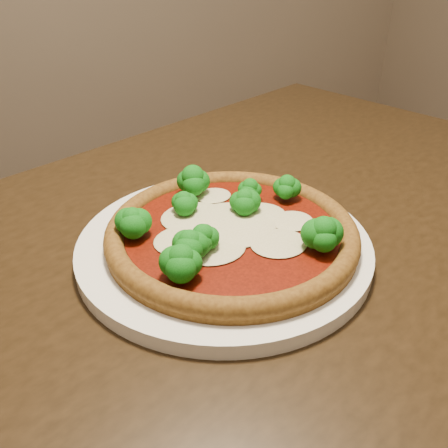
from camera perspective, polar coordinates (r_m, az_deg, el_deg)
name	(u,v)px	position (r m, az deg, el deg)	size (l,w,h in m)	color
dining_table	(222,301)	(0.69, -0.17, -8.76)	(1.45, 1.12, 0.75)	black
plate	(224,246)	(0.61, 0.00, -2.51)	(0.35, 0.35, 0.02)	white
pizza	(229,229)	(0.59, 0.63, -0.62)	(0.30, 0.30, 0.06)	brown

